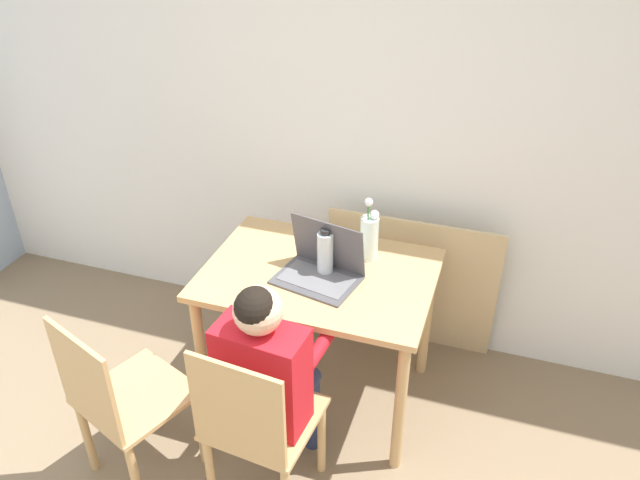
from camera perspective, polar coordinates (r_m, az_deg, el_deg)
wall_back at (r=3.10m, az=1.50°, el=11.63°), size 6.40×0.05×2.50m
dining_table at (r=2.84m, az=-0.08°, el=-4.63°), size 1.02×0.73×0.74m
chair_occupied at (r=2.51m, az=-5.82°, el=-16.55°), size 0.43×0.43×0.86m
chair_spare at (r=2.71m, az=-17.68°, el=-13.86°), size 0.52×0.52×0.86m
person_seated at (r=2.43m, az=-4.80°, el=-11.45°), size 0.38×0.45×1.06m
laptop at (r=2.71m, az=0.12°, el=-2.31°), size 0.39×0.32×0.25m
flower_vase at (r=2.82m, az=4.53°, el=0.44°), size 0.08×0.08×0.32m
water_bottle at (r=2.71m, az=0.48°, el=-1.18°), size 0.07×0.07×0.22m
cardboard_panel at (r=3.30m, az=8.35°, el=-3.98°), size 0.88×0.13×0.81m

